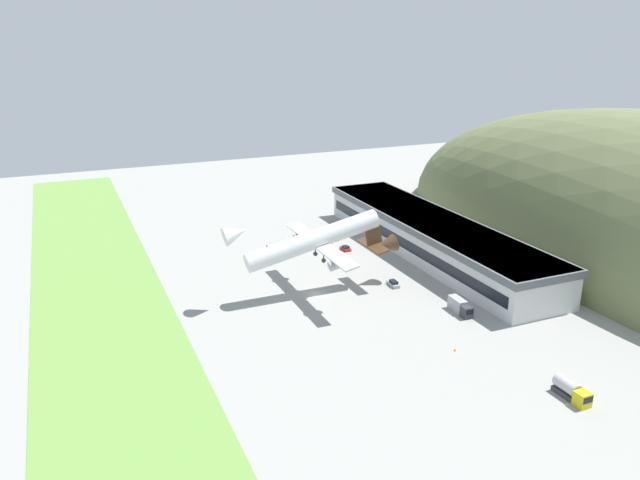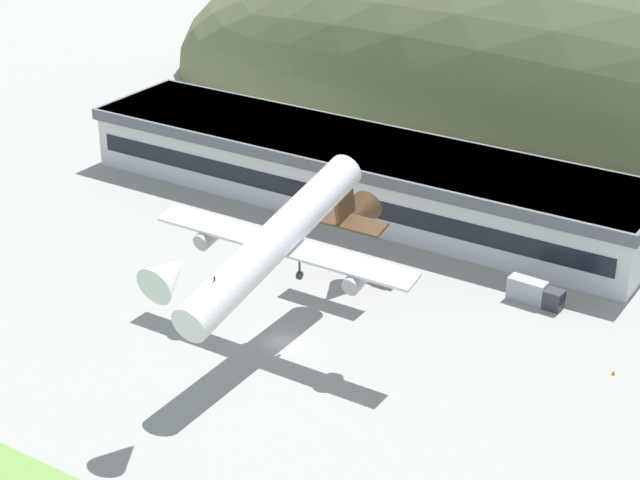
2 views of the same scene
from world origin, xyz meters
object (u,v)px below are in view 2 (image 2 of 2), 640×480
object	(u,v)px
terminal_building	(360,170)
service_car_1	(216,230)
box_truck	(535,293)
service_car_0	(382,280)
traffic_cone_0	(613,373)
cargo_airplane	(278,241)

from	to	relation	value
terminal_building	service_car_1	bearing A→B (deg)	-120.16
box_truck	service_car_0	bearing A→B (deg)	-162.55
terminal_building	box_truck	xyz separation A→B (m)	(37.57, -16.45, -4.47)
terminal_building	service_car_0	world-z (taller)	terminal_building
traffic_cone_0	service_car_1	bearing A→B (deg)	174.72
cargo_airplane	box_truck	distance (m)	37.94
terminal_building	box_truck	bearing A→B (deg)	-23.64
service_car_0	service_car_1	world-z (taller)	service_car_0
cargo_airplane	service_car_0	bearing A→B (deg)	79.00
service_car_0	box_truck	xyz separation A→B (m)	(20.33, 6.39, 0.88)
terminal_building	traffic_cone_0	bearing A→B (deg)	-28.24
terminal_building	cargo_airplane	xyz separation A→B (m)	(13.35, -42.87, 7.97)
service_car_0	box_truck	size ratio (longest dim) A/B	0.57
cargo_airplane	service_car_0	size ratio (longest dim) A/B	10.16
service_car_0	box_truck	distance (m)	21.33
cargo_airplane	service_car_0	xyz separation A→B (m)	(3.89, 20.03, -13.32)
service_car_0	traffic_cone_0	size ratio (longest dim) A/B	7.88
service_car_1	box_truck	xyz separation A→B (m)	(50.50, 5.80, 0.94)
service_car_0	terminal_building	bearing A→B (deg)	127.06
service_car_0	service_car_1	distance (m)	30.18
box_truck	traffic_cone_0	distance (m)	19.28
terminal_building	service_car_1	distance (m)	26.29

